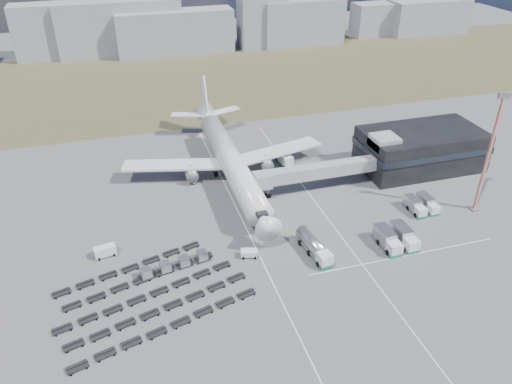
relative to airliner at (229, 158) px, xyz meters
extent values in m
plane|color=#565659|center=(0.00, -32.38, -5.29)|extent=(420.00, 420.00, 0.00)
cube|color=#49422C|center=(0.00, 77.62, -5.29)|extent=(420.00, 90.00, 0.01)
cube|color=silver|center=(-2.00, -27.38, -5.29)|extent=(0.25, 110.00, 0.01)
cube|color=silver|center=(16.00, -27.38, -5.29)|extent=(0.25, 110.00, 0.01)
cube|color=silver|center=(25.00, -40.38, -5.29)|extent=(40.00, 0.25, 0.01)
cube|color=black|center=(48.00, -8.38, -0.29)|extent=(30.00, 16.00, 10.00)
cube|color=#262D38|center=(48.00, -8.38, 0.91)|extent=(30.40, 16.40, 1.60)
cube|color=#939399|center=(36.00, -10.38, 4.21)|extent=(6.00, 6.00, 3.00)
cube|color=#939399|center=(18.10, -11.88, -0.19)|extent=(29.80, 3.00, 3.00)
cube|color=#939399|center=(4.70, -12.38, -0.19)|extent=(4.00, 3.60, 3.40)
cylinder|color=slate|center=(6.20, -11.88, -2.74)|extent=(0.70, 0.70, 5.10)
cylinder|color=black|center=(6.20, -11.88, -4.84)|extent=(1.40, 0.90, 1.40)
cylinder|color=silver|center=(0.00, -2.38, 0.01)|extent=(5.60, 48.00, 5.60)
cone|color=silver|center=(0.00, -28.88, 0.01)|extent=(5.60, 5.00, 5.60)
cone|color=silver|center=(0.00, 25.62, 0.81)|extent=(5.60, 8.00, 5.60)
cube|color=black|center=(0.00, -26.88, 0.81)|extent=(2.20, 2.00, 0.80)
cube|color=silver|center=(-13.00, 2.62, -1.19)|extent=(25.59, 11.38, 0.50)
cube|color=silver|center=(13.00, 2.62, -1.19)|extent=(25.59, 11.38, 0.50)
cylinder|color=slate|center=(-9.50, 0.62, -2.89)|extent=(3.00, 5.00, 3.00)
cylinder|color=slate|center=(9.50, 0.62, -2.89)|extent=(3.00, 5.00, 3.00)
cube|color=silver|center=(-5.50, 27.62, 1.21)|extent=(9.49, 5.63, 0.35)
cube|color=silver|center=(5.50, 27.62, 1.21)|extent=(9.49, 5.63, 0.35)
cube|color=silver|center=(0.00, 28.62, 6.51)|extent=(0.50, 9.06, 11.45)
cylinder|color=slate|center=(0.00, -23.38, -4.04)|extent=(0.50, 0.50, 2.50)
cylinder|color=slate|center=(-3.20, 1.62, -4.04)|extent=(0.60, 0.60, 2.50)
cylinder|color=slate|center=(3.20, 1.62, -4.04)|extent=(0.60, 0.60, 2.50)
cylinder|color=black|center=(0.00, -23.38, -4.79)|extent=(0.50, 1.20, 1.20)
cube|color=gray|center=(-48.36, 123.70, 5.78)|extent=(25.44, 12.00, 22.15)
cube|color=gray|center=(-17.92, 121.02, 5.92)|extent=(52.20, 12.00, 22.42)
cube|color=gray|center=(4.76, 115.29, 3.82)|extent=(49.97, 12.00, 18.22)
cube|color=gray|center=(44.13, 115.37, 5.96)|extent=(20.93, 12.00, 22.51)
cube|color=gray|center=(62.96, 113.81, 4.65)|extent=(37.52, 12.00, 19.88)
cube|color=gray|center=(102.31, 120.52, 2.31)|extent=(18.98, 12.00, 15.20)
cube|color=gray|center=(130.86, 115.36, 2.75)|extent=(39.95, 12.00, 16.08)
cube|color=silver|center=(8.91, -38.58, -3.73)|extent=(2.88, 2.88, 2.47)
cube|color=#167F5C|center=(8.91, -38.58, -4.70)|extent=(3.00, 3.00, 0.54)
cylinder|color=#B8B8BD|center=(8.25, -33.35, -3.25)|extent=(3.67, 8.34, 2.69)
cube|color=slate|center=(8.25, -33.35, -4.49)|extent=(3.57, 8.32, 0.38)
cylinder|color=black|center=(8.45, -34.95, -4.75)|extent=(2.92, 1.52, 1.18)
cube|color=silver|center=(-4.00, -31.86, -4.56)|extent=(3.64, 2.67, 1.47)
cube|color=silver|center=(-30.79, -23.66, -4.19)|extent=(4.36, 2.61, 2.20)
cube|color=silver|center=(15.32, 2.73, -3.66)|extent=(3.11, 6.36, 2.86)
cube|color=#167F5C|center=(15.32, 2.73, -4.83)|extent=(3.23, 6.47, 0.46)
cube|color=silver|center=(23.29, -39.29, -3.84)|extent=(2.61, 2.51, 2.45)
cube|color=#167F5C|center=(23.29, -39.29, -4.79)|extent=(2.73, 2.62, 0.50)
cube|color=#B8B8BD|center=(23.21, -35.39, -3.40)|extent=(2.78, 5.18, 2.90)
cube|color=silver|center=(27.09, -39.21, -3.84)|extent=(2.61, 2.51, 2.45)
cube|color=#167F5C|center=(27.09, -39.21, -4.79)|extent=(2.73, 2.62, 0.50)
cube|color=#B8B8BD|center=(27.00, -35.31, -3.40)|extent=(2.78, 5.18, 2.90)
cube|color=silver|center=(35.67, -29.12, -4.06)|extent=(2.21, 2.12, 2.09)
cube|color=#167F5C|center=(35.67, -29.12, -4.87)|extent=(2.31, 2.22, 0.43)
cube|color=#B8B8BD|center=(35.61, -25.80, -3.68)|extent=(2.35, 4.40, 2.46)
cube|color=silver|center=(38.89, -29.06, -4.06)|extent=(2.21, 2.12, 2.09)
cube|color=#167F5C|center=(38.89, -29.06, -4.87)|extent=(2.31, 2.22, 0.43)
cube|color=#B8B8BD|center=(38.84, -25.75, -3.68)|extent=(2.35, 4.40, 2.46)
cube|color=black|center=(-23.85, -32.56, -4.95)|extent=(3.29, 2.38, 0.21)
cube|color=#B8B8BD|center=(-23.85, -32.56, -3.97)|extent=(2.16, 2.16, 1.72)
cube|color=black|center=(-20.24, -31.85, -4.95)|extent=(3.29, 2.38, 0.21)
cube|color=#B8B8BD|center=(-20.24, -31.85, -3.97)|extent=(2.16, 2.16, 1.72)
cube|color=black|center=(-16.64, -31.14, -4.95)|extent=(3.29, 2.38, 0.21)
cube|color=#B8B8BD|center=(-16.64, -31.14, -3.97)|extent=(2.16, 2.16, 1.72)
cube|color=black|center=(-13.03, -30.43, -4.95)|extent=(3.29, 2.38, 0.21)
cube|color=#B8B8BD|center=(-13.03, -30.43, -3.97)|extent=(2.16, 2.16, 1.72)
cube|color=black|center=(-21.66, -46.11, -4.91)|extent=(32.89, 10.81, 0.76)
cube|color=black|center=(-22.88, -41.85, -4.91)|extent=(32.89, 10.81, 0.76)
cube|color=black|center=(-24.10, -37.59, -4.91)|extent=(32.89, 10.81, 0.76)
cube|color=black|center=(-25.32, -33.34, -4.91)|extent=(28.83, 9.65, 0.76)
cube|color=black|center=(-26.53, -29.08, -4.91)|extent=(28.83, 9.65, 0.76)
cylinder|color=#A9301B|center=(49.04, -29.84, 7.87)|extent=(0.74, 0.74, 26.32)
cube|color=slate|center=(49.04, -29.84, 21.34)|extent=(2.60, 1.06, 1.26)
cube|color=#565659|center=(49.04, -29.84, -5.13)|extent=(2.11, 2.11, 0.32)
camera|label=1|loc=(-24.67, -105.86, 55.52)|focal=35.00mm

